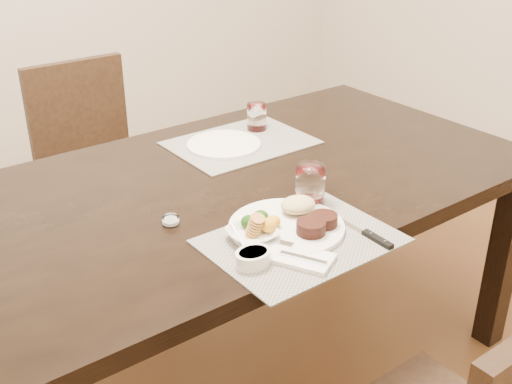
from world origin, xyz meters
TOP-DOWN VIEW (x-y plane):
  - ground_plane at (0.00, 0.00)m, footprint 4.50×4.50m
  - dining_table at (0.00, 0.00)m, footprint 2.00×1.00m
  - chair_far at (0.00, 0.93)m, footprint 0.42×0.42m
  - placemat_near at (-0.01, -0.40)m, footprint 0.46×0.34m
  - placemat_far at (0.25, 0.22)m, footprint 0.46×0.34m
  - dinner_plate at (0.01, -0.34)m, footprint 0.30×0.30m
  - napkin_fork at (-0.08, -0.46)m, footprint 0.16×0.19m
  - steak_knife at (0.13, -0.49)m, footprint 0.02×0.22m
  - cracker_bowl at (-0.11, -0.33)m, footprint 0.13×0.13m
  - sauce_ramekin at (-0.18, -0.42)m, footprint 0.09×0.13m
  - wine_glass_near at (0.14, -0.26)m, footprint 0.08×0.08m
  - far_plate at (0.18, 0.23)m, footprint 0.25×0.25m
  - wine_glass_far at (0.36, 0.28)m, footprint 0.07×0.07m
  - salt_cellar at (-0.23, -0.13)m, footprint 0.05×0.05m

SIDE VIEW (x-z plane):
  - ground_plane at x=0.00m, z-range 0.00..0.00m
  - chair_far at x=0.00m, z-range 0.05..0.95m
  - dining_table at x=0.00m, z-range 0.29..1.04m
  - placemat_near at x=-0.01m, z-range 0.75..0.75m
  - placemat_far at x=0.25m, z-range 0.75..0.75m
  - steak_knife at x=0.13m, z-range 0.75..0.76m
  - far_plate at x=0.18m, z-range 0.75..0.76m
  - salt_cellar at x=-0.23m, z-range 0.75..0.77m
  - napkin_fork at x=-0.08m, z-range 0.75..0.77m
  - cracker_bowl at x=-0.11m, z-range 0.74..0.80m
  - dinner_plate at x=0.01m, z-range 0.74..0.80m
  - sauce_ramekin at x=-0.18m, z-range 0.74..0.81m
  - wine_glass_far at x=0.36m, z-range 0.75..0.84m
  - wine_glass_near at x=0.14m, z-range 0.75..0.86m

